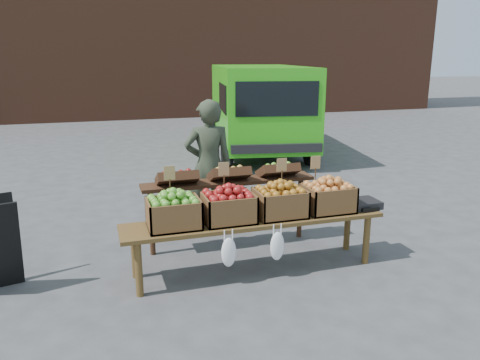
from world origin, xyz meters
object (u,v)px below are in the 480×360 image
object	(u,v)px
delivery_van	(259,110)
crate_golden_apples	(174,213)
weighing_scale	(362,204)
back_table	(229,203)
display_bench	(254,244)
crate_green_apples	(328,198)
crate_russet_pears	(229,208)
crate_red_apples	(280,203)
vendor	(209,165)

from	to	relation	value
delivery_van	crate_golden_apples	bearing A→B (deg)	-106.59
weighing_scale	back_table	bearing A→B (deg)	151.26
back_table	display_bench	bearing A→B (deg)	-85.00
back_table	crate_green_apples	world-z (taller)	back_table
crate_russet_pears	weighing_scale	bearing A→B (deg)	0.00
crate_green_apples	crate_golden_apples	bearing A→B (deg)	180.00
display_bench	delivery_van	bearing A→B (deg)	70.04
crate_green_apples	weighing_scale	distance (m)	0.44
crate_russet_pears	crate_red_apples	size ratio (longest dim) A/B	1.00
display_bench	crate_golden_apples	xyz separation A→B (m)	(-0.82, 0.00, 0.42)
back_table	crate_red_apples	size ratio (longest dim) A/B	4.20
crate_golden_apples	crate_red_apples	size ratio (longest dim) A/B	1.00
crate_golden_apples	back_table	bearing A→B (deg)	43.38
delivery_van	vendor	size ratio (longest dim) A/B	2.63
back_table	crate_green_apples	distance (m)	1.16
delivery_van	weighing_scale	size ratio (longest dim) A/B	12.89
vendor	crate_green_apples	xyz separation A→B (m)	(0.97, -1.37, -0.12)
display_bench	weighing_scale	distance (m)	1.29
weighing_scale	vendor	bearing A→B (deg)	135.55
delivery_van	crate_green_apples	world-z (taller)	delivery_van
back_table	crate_golden_apples	size ratio (longest dim) A/B	4.20
delivery_van	display_bench	distance (m)	6.24
crate_red_apples	display_bench	bearing A→B (deg)	180.00
delivery_van	crate_green_apples	xyz separation A→B (m)	(-1.29, -5.83, -0.27)
crate_russet_pears	crate_green_apples	distance (m)	1.10
display_bench	crate_russet_pears	bearing A→B (deg)	180.00
delivery_van	back_table	distance (m)	5.57
crate_red_apples	weighing_scale	distance (m)	0.98
crate_golden_apples	crate_red_apples	xyz separation A→B (m)	(1.10, 0.00, 0.00)
delivery_van	crate_russet_pears	distance (m)	6.30
crate_red_apples	weighing_scale	size ratio (longest dim) A/B	1.47
back_table	crate_golden_apples	world-z (taller)	back_table
crate_golden_apples	vendor	bearing A→B (deg)	63.56
display_bench	crate_green_apples	distance (m)	0.93
crate_russet_pears	display_bench	bearing A→B (deg)	0.00
delivery_van	crate_russet_pears	world-z (taller)	delivery_van
vendor	display_bench	bearing A→B (deg)	101.78
crate_russet_pears	weighing_scale	size ratio (longest dim) A/B	1.47
crate_green_apples	weighing_scale	xyz separation A→B (m)	(0.43, 0.00, -0.10)
crate_golden_apples	crate_red_apples	distance (m)	1.10
delivery_van	vendor	bearing A→B (deg)	-106.70
vendor	crate_red_apples	distance (m)	1.44
crate_golden_apples	crate_russet_pears	distance (m)	0.55
crate_russet_pears	back_table	bearing A→B (deg)	73.60
display_bench	vendor	bearing A→B (deg)	96.03
crate_red_apples	crate_green_apples	xyz separation A→B (m)	(0.55, 0.00, 0.00)
crate_red_apples	crate_golden_apples	bearing A→B (deg)	180.00
crate_russet_pears	weighing_scale	distance (m)	1.53
delivery_van	crate_red_apples	size ratio (longest dim) A/B	8.76
display_bench	crate_green_apples	xyz separation A→B (m)	(0.82, 0.00, 0.42)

